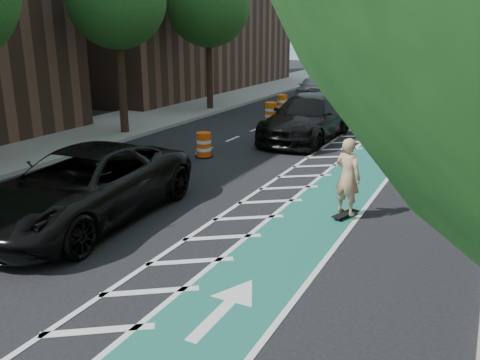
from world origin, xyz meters
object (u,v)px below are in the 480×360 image
Objects in this scene: suv_near at (83,186)px; barrel_a at (204,146)px; suv_far at (308,118)px; skateboarder at (348,176)px.

barrel_a is (-0.60, 6.89, -0.47)m from suv_near.
suv_far is at bearing 77.66° from suv_near.
skateboarder reaches higher than barrel_a.
barrel_a is at bearing -11.07° from skateboarder.
suv_near is 6.93m from barrel_a.
suv_far reaches higher than suv_near.
barrel_a is (-2.38, -4.74, -0.49)m from suv_far.
skateboarder is 0.31× the size of suv_far.
suv_far is 5.33m from barrel_a.
skateboarder is 6.60m from suv_near.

